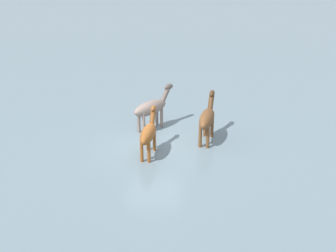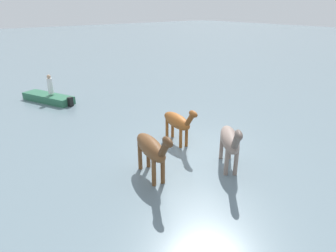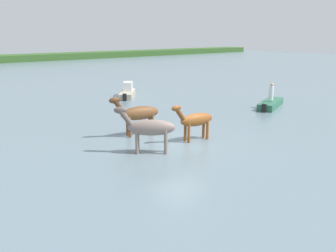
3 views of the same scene
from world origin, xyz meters
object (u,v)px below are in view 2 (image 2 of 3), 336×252
horse_pinto_flank (230,140)px  horse_dark_mare (152,148)px  boat_tender_starboard (49,99)px  horse_mid_herd (178,122)px  person_boatman_standing (50,85)px

horse_pinto_flank → horse_dark_mare: (1.24, 2.63, 0.01)m
boat_tender_starboard → horse_dark_mare: bearing=157.5°
horse_mid_herd → horse_dark_mare: 2.97m
horse_mid_herd → boat_tender_starboard: bearing=-158.7°
boat_tender_starboard → person_boatman_standing: person_boatman_standing is taller
horse_dark_mare → person_boatman_standing: 11.04m
horse_mid_herd → person_boatman_standing: size_ratio=2.01×
horse_mid_herd → horse_dark_mare: (-1.59, 2.50, 0.11)m
horse_pinto_flank → person_boatman_standing: (12.28, 2.53, -0.02)m
horse_dark_mare → person_boatman_standing: size_ratio=2.23×
horse_mid_herd → horse_pinto_flank: size_ratio=1.05×
horse_mid_herd → horse_dark_mare: horse_dark_mare is taller
horse_mid_herd → boat_tender_starboard: (9.66, 2.54, -0.86)m
horse_mid_herd → boat_tender_starboard: size_ratio=0.63×
horse_pinto_flank → boat_tender_starboard: size_ratio=0.60×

